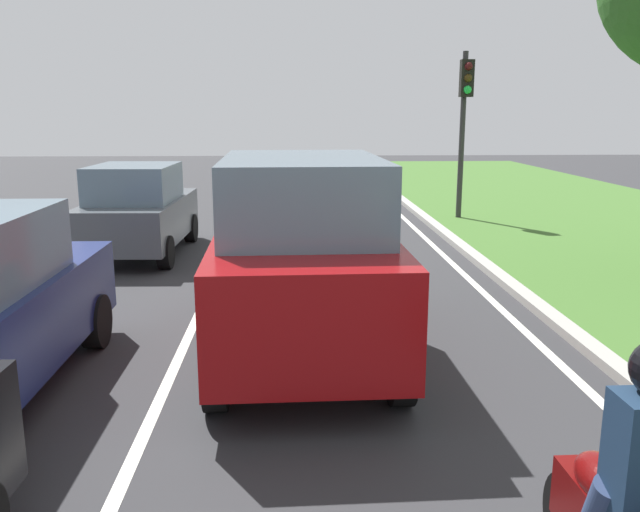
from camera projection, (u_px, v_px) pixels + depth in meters
name	position (u px, v px, depth m)	size (l,w,h in m)	color
ground_plane	(261.00, 256.00, 12.77)	(60.00, 60.00, 0.00)	#2D2D30
lane_line_center	(225.00, 256.00, 12.74)	(0.12, 32.00, 0.01)	silver
lane_line_right_edge	(442.00, 254.00, 12.92)	(0.12, 32.00, 0.01)	silver
curb_right	(467.00, 251.00, 12.93)	(0.24, 48.00, 0.12)	#9E9B93
car_suv_ahead	(302.00, 254.00, 7.45)	(2.06, 4.54, 2.28)	maroon
car_hatchback_far	(139.00, 210.00, 12.69)	(1.82, 3.75, 1.78)	#474C51
traffic_light_near_right	(465.00, 107.00, 16.36)	(0.32, 0.50, 4.24)	#2D2D2D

